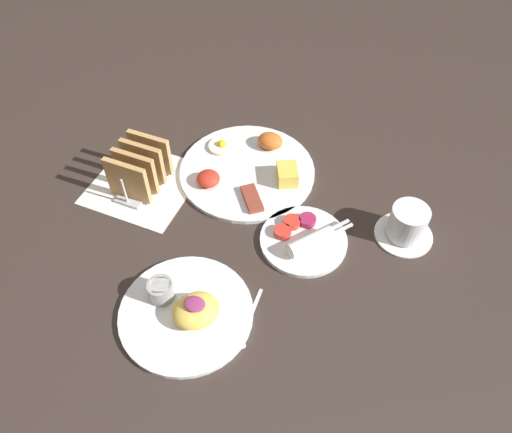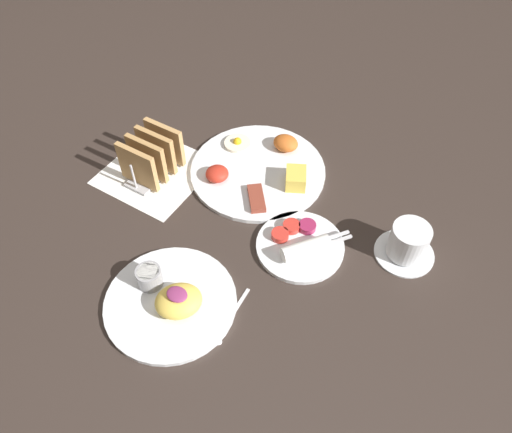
# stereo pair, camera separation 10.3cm
# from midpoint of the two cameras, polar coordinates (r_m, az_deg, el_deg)

# --- Properties ---
(ground_plane) EXTENTS (3.00, 3.00, 0.00)m
(ground_plane) POSITION_cam_midpoint_polar(r_m,az_deg,el_deg) (1.04, -6.33, -2.50)
(ground_plane) COLOR #332823
(napkin_flat) EXTENTS (0.22, 0.22, 0.00)m
(napkin_flat) POSITION_cam_midpoint_polar(r_m,az_deg,el_deg) (1.17, -15.20, 3.49)
(napkin_flat) COLOR white
(napkin_flat) RESTS_ON ground_plane
(plate_breakfast) EXTENTS (0.31, 0.31, 0.05)m
(plate_breakfast) POSITION_cam_midpoint_polar(r_m,az_deg,el_deg) (1.15, -3.40, 5.31)
(plate_breakfast) COLOR white
(plate_breakfast) RESTS_ON ground_plane
(plate_condiments) EXTENTS (0.18, 0.18, 0.04)m
(plate_condiments) POSITION_cam_midpoint_polar(r_m,az_deg,el_deg) (1.02, 2.65, -2.74)
(plate_condiments) COLOR white
(plate_condiments) RESTS_ON ground_plane
(plate_foreground) EXTENTS (0.25, 0.25, 0.06)m
(plate_foreground) POSITION_cam_midpoint_polar(r_m,az_deg,el_deg) (0.94, -11.19, -10.63)
(plate_foreground) COLOR white
(plate_foreground) RESTS_ON ground_plane
(toast_rack) EXTENTS (0.10, 0.15, 0.10)m
(toast_rack) POSITION_cam_midpoint_polar(r_m,az_deg,el_deg) (1.14, -15.71, 5.23)
(toast_rack) COLOR #B7B7BC
(toast_rack) RESTS_ON ground_plane
(coffee_cup) EXTENTS (0.12, 0.12, 0.08)m
(coffee_cup) POSITION_cam_midpoint_polar(r_m,az_deg,el_deg) (1.04, 14.22, -1.05)
(coffee_cup) COLOR white
(coffee_cup) RESTS_ON ground_plane
(teaspoon) EXTENTS (0.02, 0.13, 0.01)m
(teaspoon) POSITION_cam_midpoint_polar(r_m,az_deg,el_deg) (0.92, -4.48, -12.79)
(teaspoon) COLOR silver
(teaspoon) RESTS_ON ground_plane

